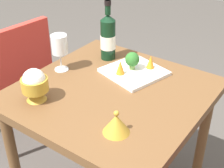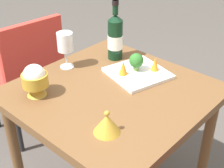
{
  "view_description": "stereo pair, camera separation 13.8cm",
  "coord_description": "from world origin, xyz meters",
  "px_view_note": "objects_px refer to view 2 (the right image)",
  "views": [
    {
      "loc": [
        -0.96,
        -0.68,
        1.48
      ],
      "look_at": [
        0.0,
        0.0,
        0.76
      ],
      "focal_mm": 51.37,
      "sensor_mm": 36.0,
      "label": 1
    },
    {
      "loc": [
        -0.87,
        -0.79,
        1.48
      ],
      "look_at": [
        0.0,
        0.0,
        0.76
      ],
      "focal_mm": 51.37,
      "sensor_mm": 36.0,
      "label": 2
    }
  ],
  "objects_px": {
    "wine_bottle": "(115,37)",
    "wine_glass": "(65,43)",
    "carrot_garnish_right": "(155,64)",
    "serving_plate": "(138,73)",
    "chair_near_window": "(29,68)",
    "rice_bowl_lid": "(107,124)",
    "rice_bowl": "(35,80)",
    "carrot_garnish_left": "(123,68)",
    "broccoli_floret": "(136,61)"
  },
  "relations": [
    {
      "from": "serving_plate",
      "to": "carrot_garnish_right",
      "type": "relative_size",
      "value": 4.73
    },
    {
      "from": "serving_plate",
      "to": "carrot_garnish_left",
      "type": "height_order",
      "value": "carrot_garnish_left"
    },
    {
      "from": "wine_bottle",
      "to": "serving_plate",
      "type": "relative_size",
      "value": 0.99
    },
    {
      "from": "rice_bowl",
      "to": "rice_bowl_lid",
      "type": "bearing_deg",
      "value": -87.0
    },
    {
      "from": "chair_near_window",
      "to": "broccoli_floret",
      "type": "xyz_separation_m",
      "value": [
        0.11,
        -0.75,
        0.27
      ]
    },
    {
      "from": "wine_bottle",
      "to": "rice_bowl_lid",
      "type": "height_order",
      "value": "wine_bottle"
    },
    {
      "from": "serving_plate",
      "to": "carrot_garnish_right",
      "type": "xyz_separation_m",
      "value": [
        0.07,
        -0.04,
        0.04
      ]
    },
    {
      "from": "chair_near_window",
      "to": "carrot_garnish_right",
      "type": "bearing_deg",
      "value": -73.1
    },
    {
      "from": "chair_near_window",
      "to": "rice_bowl_lid",
      "type": "relative_size",
      "value": 8.5
    },
    {
      "from": "rice_bowl_lid",
      "to": "broccoli_floret",
      "type": "height_order",
      "value": "broccoli_floret"
    },
    {
      "from": "chair_near_window",
      "to": "carrot_garnish_left",
      "type": "xyz_separation_m",
      "value": [
        0.04,
        -0.73,
        0.25
      ]
    },
    {
      "from": "rice_bowl",
      "to": "rice_bowl_lid",
      "type": "xyz_separation_m",
      "value": [
        0.02,
        -0.39,
        -0.04
      ]
    },
    {
      "from": "chair_near_window",
      "to": "broccoli_floret",
      "type": "relative_size",
      "value": 9.91
    },
    {
      "from": "wine_bottle",
      "to": "wine_glass",
      "type": "relative_size",
      "value": 1.69
    },
    {
      "from": "rice_bowl_lid",
      "to": "carrot_garnish_left",
      "type": "bearing_deg",
      "value": 32.16
    },
    {
      "from": "rice_bowl",
      "to": "carrot_garnish_left",
      "type": "bearing_deg",
      "value": -26.2
    },
    {
      "from": "serving_plate",
      "to": "broccoli_floret",
      "type": "height_order",
      "value": "broccoli_floret"
    },
    {
      "from": "chair_near_window",
      "to": "wine_bottle",
      "type": "bearing_deg",
      "value": -68.8
    },
    {
      "from": "carrot_garnish_right",
      "to": "rice_bowl_lid",
      "type": "bearing_deg",
      "value": -164.77
    },
    {
      "from": "rice_bowl",
      "to": "broccoli_floret",
      "type": "xyz_separation_m",
      "value": [
        0.43,
        -0.2,
        -0.01
      ]
    },
    {
      "from": "rice_bowl",
      "to": "carrot_garnish_left",
      "type": "xyz_separation_m",
      "value": [
        0.36,
        -0.18,
        -0.02
      ]
    },
    {
      "from": "broccoli_floret",
      "to": "carrot_garnish_left",
      "type": "height_order",
      "value": "broccoli_floret"
    },
    {
      "from": "wine_bottle",
      "to": "rice_bowl",
      "type": "xyz_separation_m",
      "value": [
        -0.48,
        0.02,
        -0.04
      ]
    },
    {
      "from": "carrot_garnish_left",
      "to": "carrot_garnish_right",
      "type": "bearing_deg",
      "value": -33.18
    },
    {
      "from": "wine_bottle",
      "to": "wine_glass",
      "type": "distance_m",
      "value": 0.26
    },
    {
      "from": "rice_bowl_lid",
      "to": "serving_plate",
      "type": "relative_size",
      "value": 0.33
    },
    {
      "from": "wine_bottle",
      "to": "carrot_garnish_left",
      "type": "height_order",
      "value": "wine_bottle"
    },
    {
      "from": "wine_glass",
      "to": "serving_plate",
      "type": "xyz_separation_m",
      "value": [
        0.17,
        -0.31,
        -0.12
      ]
    },
    {
      "from": "wine_bottle",
      "to": "rice_bowl",
      "type": "relative_size",
      "value": 2.14
    },
    {
      "from": "rice_bowl_lid",
      "to": "carrot_garnish_right",
      "type": "height_order",
      "value": "rice_bowl_lid"
    },
    {
      "from": "wine_bottle",
      "to": "carrot_garnish_right",
      "type": "xyz_separation_m",
      "value": [
        0.01,
        -0.24,
        -0.07
      ]
    },
    {
      "from": "wine_glass",
      "to": "rice_bowl_lid",
      "type": "xyz_separation_m",
      "value": [
        -0.23,
        -0.48,
        -0.09
      ]
    },
    {
      "from": "chair_near_window",
      "to": "wine_glass",
      "type": "bearing_deg",
      "value": -93.5
    },
    {
      "from": "rice_bowl",
      "to": "broccoli_floret",
      "type": "relative_size",
      "value": 1.65
    },
    {
      "from": "wine_bottle",
      "to": "wine_glass",
      "type": "bearing_deg",
      "value": 154.71
    },
    {
      "from": "wine_glass",
      "to": "broccoli_floret",
      "type": "relative_size",
      "value": 2.09
    },
    {
      "from": "carrot_garnish_right",
      "to": "carrot_garnish_left",
      "type": "bearing_deg",
      "value": 146.82
    },
    {
      "from": "wine_bottle",
      "to": "broccoli_floret",
      "type": "height_order",
      "value": "wine_bottle"
    },
    {
      "from": "serving_plate",
      "to": "carrot_garnish_right",
      "type": "height_order",
      "value": "carrot_garnish_right"
    },
    {
      "from": "chair_near_window",
      "to": "rice_bowl",
      "type": "xyz_separation_m",
      "value": [
        -0.32,
        -0.55,
        0.28
      ]
    },
    {
      "from": "rice_bowl",
      "to": "carrot_garnish_right",
      "type": "xyz_separation_m",
      "value": [
        0.49,
        -0.26,
        -0.03
      ]
    },
    {
      "from": "wine_bottle",
      "to": "carrot_garnish_right",
      "type": "distance_m",
      "value": 0.25
    },
    {
      "from": "chair_near_window",
      "to": "rice_bowl",
      "type": "relative_size",
      "value": 6.0
    },
    {
      "from": "rice_bowl",
      "to": "carrot_garnish_left",
      "type": "distance_m",
      "value": 0.4
    },
    {
      "from": "carrot_garnish_right",
      "to": "wine_bottle",
      "type": "bearing_deg",
      "value": 91.44
    },
    {
      "from": "wine_glass",
      "to": "rice_bowl_lid",
      "type": "relative_size",
      "value": 1.79
    },
    {
      "from": "carrot_garnish_left",
      "to": "wine_glass",
      "type": "bearing_deg",
      "value": 111.91
    },
    {
      "from": "wine_bottle",
      "to": "serving_plate",
      "type": "xyz_separation_m",
      "value": [
        -0.06,
        -0.2,
        -0.11
      ]
    },
    {
      "from": "wine_glass",
      "to": "broccoli_floret",
      "type": "xyz_separation_m",
      "value": [
        0.18,
        -0.29,
        -0.06
      ]
    },
    {
      "from": "rice_bowl",
      "to": "carrot_garnish_right",
      "type": "relative_size",
      "value": 2.18
    }
  ]
}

